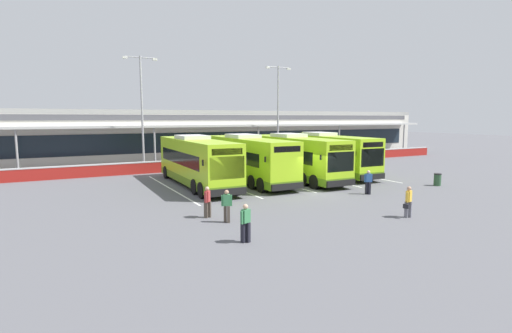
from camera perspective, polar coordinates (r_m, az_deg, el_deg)
name	(u,v)px	position (r m, az deg, el deg)	size (l,w,h in m)	color
ground_plane	(312,192)	(27.43, 8.22, -3.66)	(200.00, 200.00, 0.00)	#56565B
terminal_building	(188,134)	(51.19, -9.90, 4.71)	(70.00, 13.00, 6.00)	beige
red_barrier_wall	(227,163)	(39.82, -4.21, 0.57)	(60.00, 0.40, 1.10)	maroon
coach_bus_leftmost	(197,162)	(29.64, -8.70, 0.63)	(3.09, 12.20, 3.78)	#9ED11E
coach_bus_left_centre	(248,159)	(31.20, -1.19, 1.04)	(3.09, 12.20, 3.78)	#9ED11E
coach_bus_centre	(294,158)	(32.70, 5.65, 1.29)	(3.09, 12.20, 3.78)	#9ED11E
coach_bus_right_centre	(325,154)	(36.04, 10.11, 1.75)	(3.09, 12.20, 3.78)	#9ED11E
bay_stripe_far_west	(170,188)	(29.15, -12.55, -3.11)	(0.14, 13.00, 0.01)	silver
bay_stripe_west	(223,184)	(30.52, -4.93, -2.50)	(0.14, 13.00, 0.01)	silver
bay_stripe_mid_west	(269,180)	(32.38, 1.92, -1.92)	(0.14, 13.00, 0.01)	silver
bay_stripe_centre	(310,176)	(34.65, 7.95, -1.39)	(0.14, 13.00, 0.01)	silver
bay_stripe_mid_east	(347,173)	(37.26, 13.18, -0.91)	(0.14, 13.00, 0.01)	silver
pedestrian_with_handbag	(408,201)	(21.54, 21.45, -4.75)	(0.65, 0.41, 1.62)	slate
pedestrian_in_dark_coat	(207,201)	(20.18, -7.14, -5.04)	(0.42, 0.47, 1.62)	#4C4238
pedestrian_child	(368,181)	(27.15, 16.12, -2.11)	(0.52, 0.40, 1.62)	black
pedestrian_near_bin	(246,222)	(16.12, -1.55, -8.10)	(0.53, 0.33, 1.62)	black
pedestrian_approaching_bus	(227,205)	(19.18, -4.31, -5.64)	(0.53, 0.39, 1.62)	#4C4238
lamp_post_west	(142,106)	(39.77, -16.40, 8.57)	(3.24, 0.28, 11.00)	#9E9EA3
lamp_post_centre	(278,108)	(45.68, 3.25, 8.63)	(3.24, 0.28, 11.00)	#9E9EA3
litter_bin	(437,180)	(32.50, 25.06, -1.74)	(0.54, 0.54, 0.93)	#2D5133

